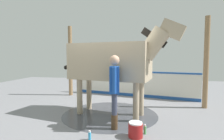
{
  "coord_description": "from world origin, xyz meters",
  "views": [
    {
      "loc": [
        1.13,
        -5.15,
        1.67
      ],
      "look_at": [
        0.27,
        -0.58,
        1.32
      ],
      "focal_mm": 29.14,
      "sensor_mm": 36.0,
      "label": 1
    }
  ],
  "objects_px": {
    "horse": "(114,61)",
    "handler": "(115,86)",
    "bottle_shampoo": "(90,136)",
    "wash_bucket": "(136,130)",
    "bottle_spray": "(145,130)"
  },
  "relations": [
    {
      "from": "bottle_spray",
      "to": "handler",
      "type": "bearing_deg",
      "value": 160.58
    },
    {
      "from": "bottle_shampoo",
      "to": "bottle_spray",
      "type": "distance_m",
      "value": 1.19
    },
    {
      "from": "horse",
      "to": "bottle_shampoo",
      "type": "bearing_deg",
      "value": -85.03
    },
    {
      "from": "wash_bucket",
      "to": "bottle_spray",
      "type": "xyz_separation_m",
      "value": [
        0.19,
        0.19,
        -0.06
      ]
    },
    {
      "from": "wash_bucket",
      "to": "bottle_spray",
      "type": "height_order",
      "value": "wash_bucket"
    },
    {
      "from": "handler",
      "to": "bottle_shampoo",
      "type": "xyz_separation_m",
      "value": [
        -0.37,
        -0.73,
        -0.89
      ]
    },
    {
      "from": "bottle_shampoo",
      "to": "handler",
      "type": "bearing_deg",
      "value": 63.02
    },
    {
      "from": "horse",
      "to": "handler",
      "type": "relative_size",
      "value": 2.07
    },
    {
      "from": "horse",
      "to": "handler",
      "type": "height_order",
      "value": "horse"
    },
    {
      "from": "handler",
      "to": "bottle_shampoo",
      "type": "distance_m",
      "value": 1.22
    },
    {
      "from": "handler",
      "to": "wash_bucket",
      "type": "height_order",
      "value": "handler"
    },
    {
      "from": "bottle_spray",
      "to": "horse",
      "type": "bearing_deg",
      "value": 127.89
    },
    {
      "from": "horse",
      "to": "bottle_shampoo",
      "type": "height_order",
      "value": "horse"
    },
    {
      "from": "horse",
      "to": "bottle_spray",
      "type": "height_order",
      "value": "horse"
    },
    {
      "from": "handler",
      "to": "wash_bucket",
      "type": "distance_m",
      "value": 1.07
    }
  ]
}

